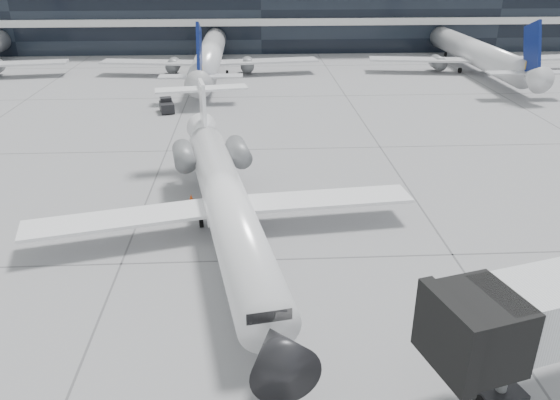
{
  "coord_description": "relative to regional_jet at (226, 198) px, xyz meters",
  "views": [
    {
      "loc": [
        -2.1,
        -28.24,
        16.93
      ],
      "look_at": [
        -0.4,
        2.91,
        2.6
      ],
      "focal_mm": 35.0,
      "sensor_mm": 36.0,
      "label": 1
    }
  ],
  "objects": [
    {
      "name": "ground",
      "position": [
        3.86,
        -3.63,
        -2.47
      ],
      "size": [
        220.0,
        220.0,
        0.0
      ],
      "primitive_type": "plane",
      "color": "gray",
      "rests_on": "ground"
    },
    {
      "name": "terminal",
      "position": [
        3.86,
        78.37,
        2.53
      ],
      "size": [
        170.0,
        22.0,
        10.0
      ],
      "primitive_type": "cube",
      "color": "black",
      "rests_on": "ground"
    },
    {
      "name": "bg_jet_center",
      "position": [
        -4.14,
        51.37,
        -2.47
      ],
      "size": [
        32.0,
        40.0,
        9.6
      ],
      "primitive_type": null,
      "color": "silver",
      "rests_on": "ground"
    },
    {
      "name": "bg_jet_right",
      "position": [
        35.86,
        51.37,
        -2.47
      ],
      "size": [
        32.0,
        40.0,
        9.6
      ],
      "primitive_type": null,
      "color": "silver",
      "rests_on": "ground"
    },
    {
      "name": "regional_jet",
      "position": [
        0.0,
        0.0,
        0.0
      ],
      "size": [
        25.07,
        31.26,
        7.24
      ],
      "rotation": [
        0.0,
        0.0,
        0.18
      ],
      "color": "white",
      "rests_on": "ground"
    },
    {
      "name": "traffic_cone",
      "position": [
        -2.8,
        5.01,
        -2.19
      ],
      "size": [
        0.53,
        0.53,
        0.59
      ],
      "rotation": [
        0.0,
        0.0,
        -0.39
      ],
      "color": "#DE430B",
      "rests_on": "ground"
    },
    {
      "name": "far_tug",
      "position": [
        -7.87,
        29.82,
        -1.76
      ],
      "size": [
        2.05,
        2.79,
        1.59
      ],
      "rotation": [
        0.0,
        0.0,
        0.25
      ],
      "color": "black",
      "rests_on": "ground"
    }
  ]
}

